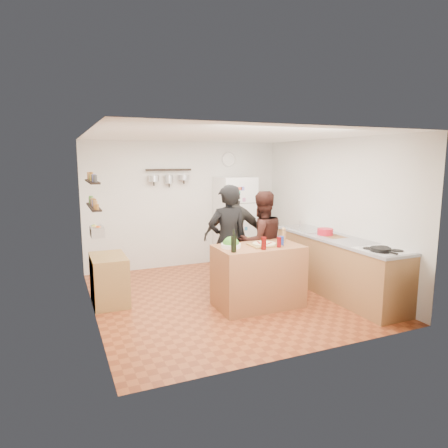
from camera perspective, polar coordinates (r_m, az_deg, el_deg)
name	(u,v)px	position (r m, az deg, el deg)	size (l,w,h in m)	color
room_shell	(217,215)	(6.50, -1.00, 1.25)	(4.20, 4.20, 4.20)	brown
prep_island	(258,276)	(5.94, 4.91, -7.41)	(1.25, 0.72, 0.91)	brown
pizza_board	(264,245)	(5.85, 5.76, -2.99)	(0.42, 0.34, 0.02)	olive
pizza	(264,244)	(5.84, 5.76, -2.81)	(0.34, 0.34, 0.02)	#D2BF8A
salad_bowl	(231,246)	(5.68, 0.99, -3.11)	(0.28, 0.28, 0.06)	white
wine_bottle	(234,244)	(5.39, 1.39, -2.87)	(0.07, 0.07, 0.23)	black
wine_glass_near	(264,243)	(5.58, 5.69, -2.76)	(0.07, 0.07, 0.18)	#520807
wine_glass_far	(279,242)	(5.75, 7.86, -2.57)	(0.06, 0.06, 0.15)	#5E080B
pepper_mill	(284,237)	(6.07, 8.51, -1.79)	(0.06, 0.06, 0.18)	olive
salt_canister	(281,241)	(5.86, 8.13, -2.43)	(0.08, 0.08, 0.14)	navy
person_left	(227,241)	(6.27, 0.50, -2.44)	(0.65, 0.42, 1.77)	black
person_center	(261,242)	(6.51, 5.35, -2.57)	(0.80, 0.63, 1.65)	black
person_back	(234,237)	(6.73, 1.42, -1.81)	(1.01, 0.42, 1.73)	#282624
counter_run	(337,266)	(6.72, 15.79, -5.81)	(0.63, 2.63, 0.90)	#9E7042
stove_top	(383,251)	(5.93, 21.75, -3.54)	(0.60, 0.62, 0.02)	white
skillet	(381,249)	(5.81, 21.46, -3.41)	(0.27, 0.27, 0.05)	black
sink	(307,229)	(7.28, 11.76, -0.75)	(0.50, 0.80, 0.03)	silver
cutting_board	(333,237)	(6.71, 15.31, -1.77)	(0.30, 0.40, 0.02)	#916034
red_bowl	(325,232)	(6.78, 14.25, -1.08)	(0.26, 0.26, 0.11)	red
fridge	(235,221)	(8.16, 1.58, 0.40)	(0.70, 0.68, 1.80)	white
wall_clock	(229,159)	(8.36, 0.66, 9.22)	(0.30, 0.30, 0.03)	silver
spice_shelf_lower	(94,207)	(5.83, -18.14, 2.34)	(0.12, 1.00, 0.03)	black
spice_shelf_upper	(92,182)	(5.80, -18.32, 5.77)	(0.12, 1.00, 0.03)	black
produce_basket	(97,231)	(5.88, -17.68, -1.03)	(0.18, 0.35, 0.14)	silver
side_table	(109,279)	(6.30, -16.08, -7.63)	(0.50, 0.80, 0.73)	#A88246
pot_rack	(169,170)	(7.85, -7.89, 7.67)	(0.90, 0.04, 0.04)	black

